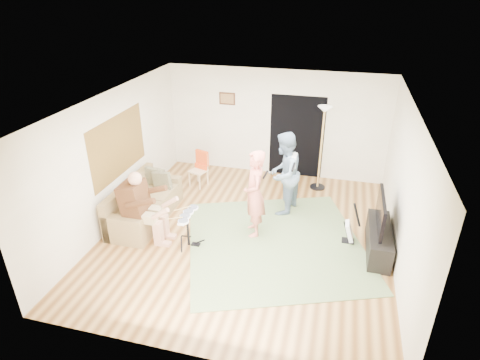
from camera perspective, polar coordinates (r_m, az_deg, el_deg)
name	(u,v)px	position (r m, az deg, el deg)	size (l,w,h in m)	color
floor	(247,234)	(8.11, 0.96, -7.73)	(6.00, 6.00, 0.00)	brown
walls	(247,174)	(7.43, 1.04, 0.90)	(5.50, 6.00, 2.70)	silver
ceiling	(248,102)	(6.95, 1.13, 10.98)	(6.00, 6.00, 0.00)	white
window_blinds	(118,146)	(8.52, -16.91, 4.65)	(2.05, 2.05, 0.00)	olive
doorway	(297,137)	(10.18, 8.06, 6.10)	(2.10, 2.10, 0.00)	black
picture_frame	(227,99)	(10.26, -1.84, 11.49)	(0.42, 0.03, 0.32)	#3F2314
area_rug	(275,243)	(7.88, 5.00, -8.88)	(3.26, 3.33, 0.02)	#5D7346
sofa	(142,207)	(8.73, -13.78, -3.74)	(0.84, 2.05, 0.83)	olive
drummer	(145,214)	(7.91, -13.36, -4.71)	(0.93, 0.52, 1.42)	#4C2B15
drum_kit	(188,231)	(7.71, -7.41, -7.18)	(0.39, 0.69, 0.71)	black
singer	(255,194)	(7.70, 2.08, -2.01)	(0.65, 0.42, 1.77)	#D66E5D
microphone	(265,175)	(7.47, 3.63, 0.76)	(0.06, 0.06, 0.24)	black
guitarist	(284,174)	(8.50, 6.25, 0.89)	(0.88, 0.69, 1.81)	#6D86A0
guitar_held	(294,161)	(8.34, 7.72, 2.76)	(0.12, 0.60, 0.26)	white
guitar_spare	(350,231)	(8.04, 15.34, -7.03)	(0.31, 0.28, 0.87)	black
torchiere_lamp	(323,134)	(9.47, 11.65, 6.48)	(0.37, 0.37, 2.04)	black
dining_chair	(199,173)	(9.89, -5.86, 0.93)	(0.47, 0.49, 0.87)	beige
tv_cabinet	(379,240)	(7.94, 19.12, -8.06)	(0.40, 1.40, 0.50)	black
television	(381,212)	(7.62, 19.41, -4.30)	(0.06, 1.15, 0.59)	black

